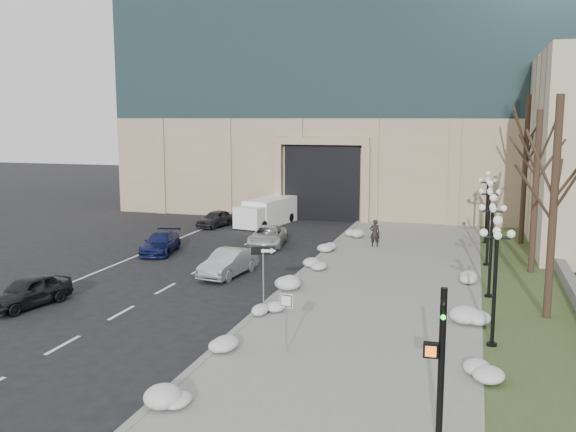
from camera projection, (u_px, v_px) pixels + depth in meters
name	position (u px, v px, depth m)	size (l,w,h in m)	color
ground	(208.00, 389.00, 19.33)	(160.00, 160.00, 0.00)	black
sidewalk	(386.00, 282.00, 31.64)	(9.00, 40.00, 0.12)	gray
curb	(298.00, 275.00, 32.88)	(0.30, 40.00, 0.14)	gray
grass_strip	(526.00, 292.00, 29.84)	(4.00, 40.00, 0.10)	#394A25
stone_wall	(567.00, 279.00, 31.14)	(0.50, 30.00, 0.70)	slate
office_tower	(374.00, 2.00, 58.41)	(40.00, 24.70, 36.00)	tan
car_a	(28.00, 291.00, 27.65)	(1.58, 3.93, 1.34)	black
car_b	(228.00, 263.00, 32.99)	(1.45, 4.16, 1.37)	#A5A8AC
car_c	(161.00, 243.00, 38.56)	(1.71, 4.20, 1.22)	#171E51
car_d	(268.00, 236.00, 40.76)	(2.05, 4.45, 1.24)	silver
car_e	(216.00, 219.00, 47.79)	(1.46, 3.62, 1.23)	#2C2C31
pedestrian	(375.00, 233.00, 39.81)	(0.63, 0.41, 1.72)	black
box_truck	(266.00, 212.00, 48.66)	(3.30, 6.46, 1.96)	white
one_way_sign	(267.00, 258.00, 26.52)	(1.05, 0.46, 2.82)	slate
keep_sign	(286.00, 310.00, 21.79)	(0.47, 0.11, 2.19)	slate
traffic_signal	(439.00, 372.00, 15.40)	(0.70, 0.94, 4.14)	black
snow_clump_a	(168.00, 400.00, 17.87)	(1.10, 1.60, 0.36)	silver
snow_clump_b	(231.00, 347.00, 22.04)	(1.10, 1.60, 0.36)	silver
snow_clump_c	(264.00, 309.00, 26.37)	(1.10, 1.60, 0.36)	silver
snow_clump_d	(290.00, 285.00, 30.14)	(1.10, 1.60, 0.36)	silver
snow_clump_e	(316.00, 266.00, 34.06)	(1.10, 1.60, 0.36)	silver
snow_clump_f	(330.00, 249.00, 38.37)	(1.10, 1.60, 0.36)	silver
snow_clump_g	(352.00, 234.00, 43.14)	(1.10, 1.60, 0.36)	silver
snow_clump_h	(475.00, 370.00, 19.98)	(1.10, 1.60, 0.36)	silver
snow_clump_i	(468.00, 316.00, 25.41)	(1.10, 1.60, 0.36)	silver
snow_clump_j	(476.00, 279.00, 31.19)	(1.10, 1.60, 0.36)	silver
lamppost_a	(496.00, 264.00, 22.26)	(1.18, 1.18, 4.76)	black
lamppost_b	(492.00, 232.00, 28.43)	(1.18, 1.18, 4.76)	black
lamppost_c	(489.00, 211.00, 34.59)	(1.18, 1.18, 4.76)	black
lamppost_d	(487.00, 197.00, 40.76)	(1.18, 1.18, 4.76)	black
tree_near	(555.00, 176.00, 25.02)	(3.20, 3.20, 9.00)	black
tree_mid	(537.00, 169.00, 32.66)	(3.20, 3.20, 8.50)	black
tree_far	(526.00, 149.00, 40.15)	(3.20, 3.20, 9.50)	black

